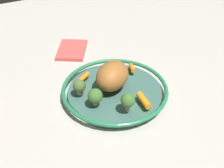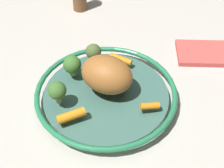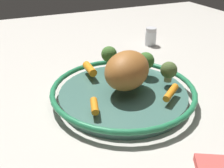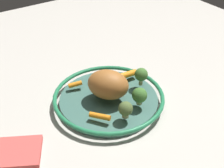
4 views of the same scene
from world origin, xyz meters
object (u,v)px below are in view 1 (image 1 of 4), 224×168
(baby_carrot_right, at_px, (83,78))
(broccoli_floret_large, at_px, (79,86))
(baby_carrot_back, at_px, (132,68))
(dish_towel, at_px, (72,50))
(roast_chicken_piece, at_px, (112,76))
(broccoli_floret_mid, at_px, (95,96))
(serving_bowl, at_px, (115,91))
(baby_carrot_center, at_px, (144,100))
(broccoli_floret_edge, at_px, (128,100))

(baby_carrot_right, relative_size, broccoli_floret_large, 1.20)
(broccoli_floret_large, bearing_deg, baby_carrot_back, 102.14)
(baby_carrot_right, distance_m, dish_towel, 0.25)
(roast_chicken_piece, distance_m, broccoli_floret_large, 0.11)
(roast_chicken_piece, relative_size, broccoli_floret_large, 2.49)
(broccoli_floret_large, xyz_separation_m, broccoli_floret_mid, (0.07, 0.02, 0.00))
(roast_chicken_piece, xyz_separation_m, baby_carrot_back, (-0.06, 0.10, -0.04))
(serving_bowl, relative_size, roast_chicken_piece, 2.74)
(baby_carrot_center, bearing_deg, dish_towel, -169.38)
(roast_chicken_piece, height_order, baby_carrot_right, roast_chicken_piece)
(serving_bowl, distance_m, broccoli_floret_large, 0.12)
(dish_towel, bearing_deg, roast_chicken_piece, 5.22)
(baby_carrot_right, relative_size, baby_carrot_center, 0.96)
(broccoli_floret_mid, height_order, dish_towel, broccoli_floret_mid)
(roast_chicken_piece, bearing_deg, baby_carrot_right, -136.36)
(roast_chicken_piece, xyz_separation_m, broccoli_floret_edge, (0.12, -0.01, -0.01))
(broccoli_floret_large, relative_size, dish_towel, 0.34)
(broccoli_floret_edge, relative_size, broccoli_floret_mid, 1.10)
(baby_carrot_back, relative_size, baby_carrot_center, 0.69)
(baby_carrot_center, relative_size, broccoli_floret_edge, 1.05)
(baby_carrot_back, distance_m, baby_carrot_center, 0.18)
(serving_bowl, xyz_separation_m, dish_towel, (-0.32, -0.03, -0.01))
(broccoli_floret_edge, xyz_separation_m, dish_towel, (-0.43, -0.02, -0.07))
(roast_chicken_piece, relative_size, broccoli_floret_mid, 2.31)
(baby_carrot_back, xyz_separation_m, dish_towel, (-0.26, -0.13, -0.04))
(roast_chicken_piece, xyz_separation_m, baby_carrot_right, (-0.07, -0.07, -0.04))
(baby_carrot_center, height_order, dish_towel, baby_carrot_center)
(roast_chicken_piece, bearing_deg, broccoli_floret_mid, -56.03)
(broccoli_floret_large, distance_m, dish_towel, 0.32)
(broccoli_floret_edge, distance_m, broccoli_floret_mid, 0.10)
(baby_carrot_back, bearing_deg, broccoli_floret_large, -77.86)
(roast_chicken_piece, height_order, broccoli_floret_mid, roast_chicken_piece)
(baby_carrot_center, bearing_deg, broccoli_floret_edge, -82.45)
(baby_carrot_back, height_order, broccoli_floret_large, broccoli_floret_large)
(dish_towel, bearing_deg, baby_carrot_right, -10.04)
(serving_bowl, xyz_separation_m, broccoli_floret_mid, (0.05, -0.09, 0.05))
(roast_chicken_piece, relative_size, baby_carrot_right, 2.07)
(broccoli_floret_large, xyz_separation_m, dish_towel, (-0.30, 0.08, -0.06))
(broccoli_floret_edge, bearing_deg, baby_carrot_center, 97.55)
(broccoli_floret_large, bearing_deg, broccoli_floret_mid, 19.92)
(baby_carrot_center, distance_m, dish_towel, 0.44)
(baby_carrot_center, bearing_deg, broccoli_floret_large, -128.40)
(roast_chicken_piece, distance_m, broccoli_floret_mid, 0.10)
(baby_carrot_back, height_order, baby_carrot_center, baby_carrot_center)
(baby_carrot_center, relative_size, broccoli_floret_mid, 1.16)
(roast_chicken_piece, bearing_deg, serving_bowl, 47.32)
(baby_carrot_right, bearing_deg, dish_towel, 169.96)
(serving_bowl, bearing_deg, baby_carrot_center, 23.06)
(broccoli_floret_large, bearing_deg, roast_chicken_piece, 83.02)
(baby_carrot_right, xyz_separation_m, dish_towel, (-0.24, 0.04, -0.04))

